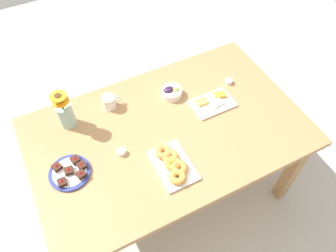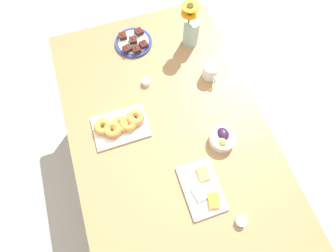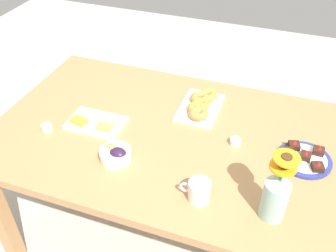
% 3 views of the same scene
% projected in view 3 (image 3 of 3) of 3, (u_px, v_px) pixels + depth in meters
% --- Properties ---
extents(ground_plane, '(6.00, 6.00, 0.00)m').
position_uv_depth(ground_plane, '(168.00, 231.00, 2.16)').
color(ground_plane, '#B7B2A8').
extents(dining_table, '(1.60, 1.00, 0.74)m').
position_uv_depth(dining_table, '(168.00, 147.00, 1.75)').
color(dining_table, '#A87A4C').
rests_on(dining_table, ground_plane).
extents(coffee_mug, '(0.12, 0.08, 0.09)m').
position_uv_depth(coffee_mug, '(199.00, 191.00, 1.37)').
color(coffee_mug, white).
rests_on(coffee_mug, dining_table).
extents(grape_bowl, '(0.13, 0.13, 0.07)m').
position_uv_depth(grape_bowl, '(116.00, 154.00, 1.54)').
color(grape_bowl, white).
rests_on(grape_bowl, dining_table).
extents(cheese_platter, '(0.26, 0.17, 0.03)m').
position_uv_depth(cheese_platter, '(95.00, 123.00, 1.74)').
color(cheese_platter, white).
rests_on(cheese_platter, dining_table).
extents(croissant_platter, '(0.19, 0.29, 0.05)m').
position_uv_depth(croissant_platter, '(201.00, 105.00, 1.83)').
color(croissant_platter, white).
rests_on(croissant_platter, dining_table).
extents(jam_cup_honey, '(0.05, 0.05, 0.03)m').
position_uv_depth(jam_cup_honey, '(47.00, 127.00, 1.71)').
color(jam_cup_honey, white).
rests_on(jam_cup_honey, dining_table).
extents(jam_cup_berry, '(0.05, 0.05, 0.03)m').
position_uv_depth(jam_cup_berry, '(235.00, 141.00, 1.63)').
color(jam_cup_berry, white).
rests_on(jam_cup_berry, dining_table).
extents(dessert_plate, '(0.22, 0.22, 0.05)m').
position_uv_depth(dessert_plate, '(304.00, 158.00, 1.55)').
color(dessert_plate, navy).
rests_on(dessert_plate, dining_table).
extents(flower_vase, '(0.09, 0.11, 0.27)m').
position_uv_depth(flower_vase, '(275.00, 196.00, 1.28)').
color(flower_vase, '#99C1B7').
rests_on(flower_vase, dining_table).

